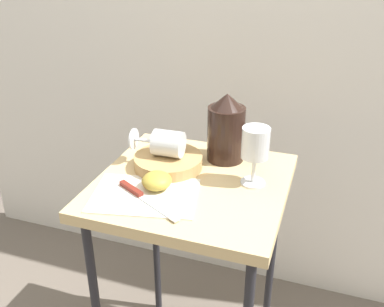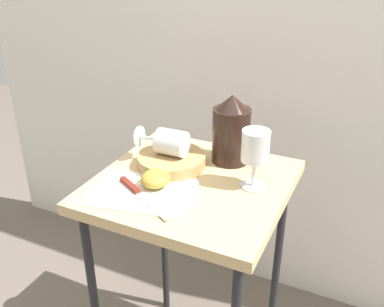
{
  "view_description": "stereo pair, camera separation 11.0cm",
  "coord_description": "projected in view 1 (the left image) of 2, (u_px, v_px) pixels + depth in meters",
  "views": [
    {
      "loc": [
        0.32,
        -0.93,
        1.3
      ],
      "look_at": [
        0.0,
        0.0,
        0.81
      ],
      "focal_mm": 40.55,
      "sensor_mm": 36.0,
      "label": 1
    },
    {
      "loc": [
        0.42,
        -0.89,
        1.3
      ],
      "look_at": [
        0.0,
        0.0,
        0.81
      ],
      "focal_mm": 40.55,
      "sensor_mm": 36.0,
      "label": 2
    }
  ],
  "objects": [
    {
      "name": "knife",
      "position": [
        139.0,
        195.0,
        1.06
      ],
      "size": [
        0.2,
        0.12,
        0.01
      ],
      "color": "silver",
      "rests_on": "linen_napkin"
    },
    {
      "name": "basket_tray",
      "position": [
        168.0,
        162.0,
        1.2
      ],
      "size": [
        0.19,
        0.19,
        0.03
      ],
      "primitive_type": "cylinder",
      "color": "tan",
      "rests_on": "table"
    },
    {
      "name": "table",
      "position": [
        192.0,
        207.0,
        1.18
      ],
      "size": [
        0.49,
        0.48,
        0.73
      ],
      "color": "tan",
      "rests_on": "ground_plane"
    },
    {
      "name": "wine_glass_upright",
      "position": [
        255.0,
        146.0,
        1.08
      ],
      "size": [
        0.07,
        0.07,
        0.16
      ],
      "color": "silver",
      "rests_on": "table"
    },
    {
      "name": "curtain_drape",
      "position": [
        242.0,
        44.0,
        1.48
      ],
      "size": [
        2.4,
        0.03,
        1.95
      ],
      "primitive_type": "cube",
      "color": "silver",
      "rests_on": "ground_plane"
    },
    {
      "name": "apple_half_right",
      "position": [
        157.0,
        180.0,
        1.09
      ],
      "size": [
        0.07,
        0.07,
        0.04
      ],
      "primitive_type": "ellipsoid",
      "color": "#B29938",
      "rests_on": "linen_napkin"
    },
    {
      "name": "linen_napkin",
      "position": [
        145.0,
        195.0,
        1.07
      ],
      "size": [
        0.29,
        0.23,
        0.0
      ],
      "primitive_type": "cube",
      "rotation": [
        0.0,
        0.0,
        0.21
      ],
      "color": "silver",
      "rests_on": "table"
    },
    {
      "name": "pitcher",
      "position": [
        226.0,
        133.0,
        1.22
      ],
      "size": [
        0.16,
        0.11,
        0.2
      ],
      "color": "black",
      "rests_on": "table"
    },
    {
      "name": "apple_half_left",
      "position": [
        156.0,
        181.0,
        1.09
      ],
      "size": [
        0.07,
        0.07,
        0.04
      ],
      "primitive_type": "ellipsoid",
      "color": "#B29938",
      "rests_on": "linen_napkin"
    },
    {
      "name": "wine_glass_tipped_near",
      "position": [
        167.0,
        143.0,
        1.18
      ],
      "size": [
        0.15,
        0.08,
        0.07
      ],
      "color": "silver",
      "rests_on": "basket_tray"
    }
  ]
}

